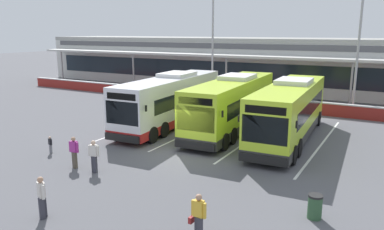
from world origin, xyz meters
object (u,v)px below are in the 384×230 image
at_px(coach_bus_centre, 289,112).
at_px(pedestrian_near_bin, 94,155).
at_px(lamp_post_west, 213,36).
at_px(pedestrian_in_dark_coat, 42,196).
at_px(pedestrian_approaching_bus, 74,151).
at_px(pedestrian_child, 50,144).
at_px(litter_bin, 315,207).
at_px(pedestrian_with_handbag, 198,216).
at_px(coach_bus_leftmost, 171,101).
at_px(lamp_post_centre, 359,37).
at_px(coach_bus_left_centre, 232,105).

distance_m(coach_bus_centre, pedestrian_near_bin, 12.43).
bearing_deg(coach_bus_centre, lamp_post_west, 135.31).
distance_m(pedestrian_in_dark_coat, pedestrian_approaching_bus, 5.29).
xyz_separation_m(pedestrian_child, litter_bin, (14.68, -0.44, -0.07)).
bearing_deg(pedestrian_with_handbag, coach_bus_centre, 92.76).
xyz_separation_m(coach_bus_centre, lamp_post_west, (-10.73, 10.62, 4.50)).
distance_m(pedestrian_near_bin, pedestrian_approaching_bus, 1.32).
bearing_deg(pedestrian_in_dark_coat, coach_bus_centre, 71.08).
height_order(pedestrian_approaching_bus, lamp_post_west, lamp_post_west).
distance_m(coach_bus_leftmost, litter_bin, 15.61).
bearing_deg(coach_bus_centre, coach_bus_leftmost, -177.26).
bearing_deg(litter_bin, lamp_post_west, 125.13).
xyz_separation_m(pedestrian_with_handbag, pedestrian_near_bin, (-7.36, 2.87, 0.02)).
xyz_separation_m(pedestrian_near_bin, lamp_post_centre, (9.32, 20.82, 5.42)).
height_order(pedestrian_approaching_bus, litter_bin, pedestrian_approaching_bus).
height_order(coach_bus_centre, lamp_post_west, lamp_post_west).
bearing_deg(coach_bus_centre, pedestrian_in_dark_coat, -108.92).
xyz_separation_m(pedestrian_approaching_bus, lamp_post_west, (-2.69, 21.05, 5.42)).
distance_m(pedestrian_with_handbag, lamp_post_centre, 24.38).
relative_size(coach_bus_leftmost, pedestrian_in_dark_coat, 7.58).
bearing_deg(lamp_post_centre, litter_bin, -86.88).
relative_size(coach_bus_leftmost, pedestrian_child, 12.23).
height_order(coach_bus_leftmost, lamp_post_west, lamp_post_west).
bearing_deg(pedestrian_approaching_bus, lamp_post_west, 97.29).
height_order(pedestrian_with_handbag, pedestrian_in_dark_coat, same).
height_order(lamp_post_west, litter_bin, lamp_post_west).
xyz_separation_m(coach_bus_left_centre, pedestrian_approaching_bus, (-3.94, -10.84, -0.91)).
distance_m(coach_bus_left_centre, pedestrian_approaching_bus, 11.57).
bearing_deg(pedestrian_child, pedestrian_in_dark_coat, -42.28).
height_order(pedestrian_in_dark_coat, pedestrian_near_bin, same).
distance_m(coach_bus_left_centre, pedestrian_with_handbag, 14.51).
distance_m(coach_bus_leftmost, coach_bus_centre, 8.62).
relative_size(pedestrian_child, litter_bin, 1.08).
distance_m(lamp_post_west, litter_bin, 25.76).
relative_size(pedestrian_near_bin, lamp_post_west, 0.15).
height_order(pedestrian_near_bin, lamp_post_centre, lamp_post_centre).
bearing_deg(coach_bus_left_centre, lamp_post_west, 123.00).
xyz_separation_m(lamp_post_west, litter_bin, (14.44, -20.52, -5.82)).
relative_size(coach_bus_left_centre, pedestrian_with_handbag, 7.58).
height_order(pedestrian_approaching_bus, lamp_post_centre, lamp_post_centre).
relative_size(pedestrian_approaching_bus, litter_bin, 1.74).
xyz_separation_m(pedestrian_in_dark_coat, lamp_post_west, (-5.66, 25.43, 5.42)).
distance_m(coach_bus_centre, pedestrian_in_dark_coat, 15.69).
distance_m(coach_bus_leftmost, pedestrian_child, 9.43).
bearing_deg(lamp_post_west, coach_bus_left_centre, -57.00).
bearing_deg(coach_bus_centre, pedestrian_near_bin, -122.82).
relative_size(pedestrian_near_bin, lamp_post_centre, 0.15).
height_order(pedestrian_child, litter_bin, pedestrian_child).
height_order(lamp_post_centre, litter_bin, lamp_post_centre).
bearing_deg(coach_bus_left_centre, pedestrian_in_dark_coat, -93.67).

